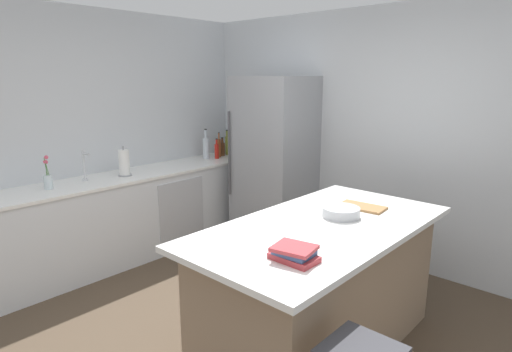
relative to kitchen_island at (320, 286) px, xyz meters
The scene contains 16 objects.
wall_rear 1.97m from the kitchen_island, 100.74° to the left, with size 6.00×0.10×2.60m, color silver.
wall_left 2.95m from the kitchen_island, 169.83° to the right, with size 0.10×6.00×2.60m, color silver.
counter_run_left 2.43m from the kitchen_island, behind, with size 0.64×3.14×0.91m.
kitchen_island is the anchor object (origin of this frame).
refrigerator 2.13m from the kitchen_island, 139.17° to the left, with size 0.81×0.72×1.92m.
sink_faucet 2.59m from the kitchen_island, 169.54° to the right, with size 0.15×0.05×0.30m.
flower_vase 2.62m from the kitchen_island, 161.09° to the right, with size 0.08×0.08×0.32m.
paper_towel_roll 2.47m from the kitchen_island, behind, with size 0.14×0.14×0.31m.
olive_oil_bottle 2.97m from the kitchen_island, 149.00° to the left, with size 0.05×0.05×0.33m.
syrup_bottle 2.91m from the kitchen_island, 150.54° to the left, with size 0.07×0.07×0.24m.
vinegar_bottle 2.84m from the kitchen_island, 151.79° to the left, with size 0.05×0.05×0.32m.
hot_sauce_bottle 2.75m from the kitchen_island, 152.96° to the left, with size 0.05×0.05×0.25m.
soda_bottle 2.80m from the kitchen_island, 155.61° to the left, with size 0.08×0.08×0.37m.
cookbook_stack 0.81m from the kitchen_island, 70.02° to the right, with size 0.26×0.23×0.08m.
mixing_bowl 0.54m from the kitchen_island, 87.43° to the left, with size 0.27×0.27×0.07m.
cutting_board 0.70m from the kitchen_island, 88.21° to the left, with size 0.36×0.22×0.02m.
Camera 1 is at (1.86, -1.84, 1.91)m, focal length 29.92 mm.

